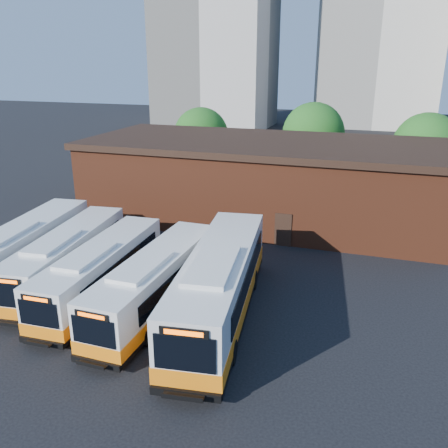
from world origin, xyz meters
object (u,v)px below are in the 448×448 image
(bus_midwest, at_px, (102,273))
(transit_worker, at_px, (196,378))
(bus_farwest, at_px, (25,252))
(bus_west, at_px, (68,259))
(bus_mideast, at_px, (156,285))
(bus_east, at_px, (219,288))

(bus_midwest, relative_size, transit_worker, 7.01)
(bus_farwest, distance_m, bus_midwest, 6.02)
(bus_west, height_order, bus_mideast, bus_mideast)
(bus_mideast, relative_size, transit_worker, 7.19)
(bus_midwest, bearing_deg, bus_farwest, 168.15)
(bus_midwest, height_order, bus_mideast, bus_mideast)
(bus_west, xyz_separation_m, transit_worker, (10.90, -7.12, -0.61))
(bus_east, relative_size, transit_worker, 8.56)
(bus_midwest, bearing_deg, bus_west, 158.65)
(bus_farwest, bearing_deg, bus_east, -12.32)
(bus_west, bearing_deg, bus_mideast, -19.27)
(bus_mideast, height_order, bus_east, bus_east)
(bus_farwest, relative_size, bus_midwest, 1.09)
(bus_farwest, xyz_separation_m, bus_west, (3.03, 0.00, -0.09))
(transit_worker, bearing_deg, bus_farwest, 77.83)
(bus_mideast, bearing_deg, bus_east, 5.12)
(bus_east, bearing_deg, bus_west, 165.69)
(bus_midwest, xyz_separation_m, transit_worker, (8.00, -6.11, -0.59))
(bus_farwest, relative_size, bus_west, 1.06)
(bus_west, bearing_deg, transit_worker, -39.92)
(bus_mideast, bearing_deg, bus_midwest, 174.26)
(bus_midwest, bearing_deg, transit_worker, -39.64)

